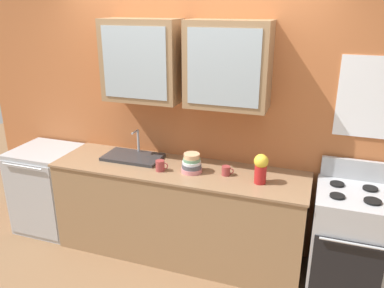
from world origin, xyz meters
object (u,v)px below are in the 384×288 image
(stove_range, at_px, (346,241))
(bowl_stack, at_px, (192,164))
(vase, at_px, (261,168))
(dishwasher, at_px, (49,189))
(cup_near_bowls, at_px, (226,171))
(cup_near_sink, at_px, (160,166))
(sink_faucet, at_px, (133,156))

(stove_range, height_order, bowl_stack, stove_range)
(stove_range, bearing_deg, vase, -175.71)
(stove_range, bearing_deg, dishwasher, -179.92)
(vase, height_order, dishwasher, vase)
(stove_range, height_order, cup_near_bowls, stove_range)
(vase, bearing_deg, stove_range, 4.29)
(cup_near_sink, bearing_deg, stove_range, 3.59)
(sink_faucet, height_order, vase, sink_faucet)
(cup_near_bowls, relative_size, dishwasher, 0.12)
(sink_faucet, distance_m, cup_near_bowls, 0.96)
(bowl_stack, xyz_separation_m, cup_near_bowls, (0.31, 0.03, -0.03))
(stove_range, bearing_deg, bowl_stack, -178.74)
(sink_faucet, distance_m, vase, 1.28)
(stove_range, relative_size, vase, 4.21)
(vase, distance_m, cup_near_bowls, 0.33)
(sink_faucet, relative_size, cup_near_sink, 4.71)
(sink_faucet, relative_size, bowl_stack, 2.96)
(sink_faucet, height_order, cup_near_sink, sink_faucet)
(cup_near_bowls, bearing_deg, stove_range, -0.06)
(cup_near_sink, height_order, cup_near_bowls, cup_near_sink)
(dishwasher, bearing_deg, cup_near_bowls, 0.16)
(dishwasher, bearing_deg, sink_faucet, 4.96)
(cup_near_bowls, bearing_deg, sink_faucet, 175.18)
(bowl_stack, bearing_deg, dishwasher, 179.10)
(bowl_stack, xyz_separation_m, dishwasher, (-1.64, 0.03, -0.53))
(vase, distance_m, cup_near_sink, 0.90)
(dishwasher, bearing_deg, bowl_stack, -0.90)
(stove_range, xyz_separation_m, bowl_stack, (-1.36, -0.03, 0.52))
(vase, height_order, cup_near_bowls, vase)
(vase, relative_size, cup_near_sink, 2.17)
(bowl_stack, bearing_deg, vase, -2.39)
(sink_faucet, bearing_deg, vase, -6.21)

